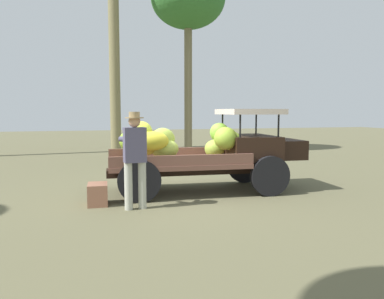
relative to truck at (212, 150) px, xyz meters
name	(u,v)px	position (x,y,z in m)	size (l,w,h in m)	color
ground_plane	(183,194)	(-0.71, -0.08, -0.94)	(60.00, 60.00, 0.00)	brown
truck	(212,150)	(0.00, 0.00, 0.00)	(4.54, 1.98, 1.88)	black
farmer	(135,154)	(-1.89, -1.13, 0.09)	(0.53, 0.47, 1.82)	#B4B4A4
wooden_crate	(98,194)	(-2.56, -0.61, -0.73)	(0.53, 0.38, 0.42)	#8E5C45
forest_tree_3	(188,1)	(1.80, 8.53, 5.77)	(3.30, 3.30, 8.13)	#756A4B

